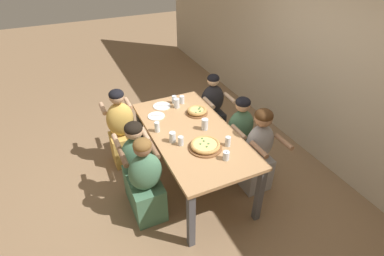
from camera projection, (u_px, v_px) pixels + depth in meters
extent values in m
plane|color=#896B4C|center=(192.00, 180.00, 4.01)|extent=(18.00, 18.00, 0.00)
cube|color=beige|center=(327.00, 44.00, 3.77)|extent=(10.00, 0.06, 3.20)
cube|color=tan|center=(192.00, 133.00, 3.58)|extent=(1.86, 0.95, 0.04)
cube|color=#4C4C51|center=(141.00, 131.00, 4.31)|extent=(0.07, 0.07, 0.76)
cube|color=#4C4C51|center=(191.00, 220.00, 3.00)|extent=(0.07, 0.07, 0.76)
cube|color=#4C4C51|center=(193.00, 118.00, 4.60)|extent=(0.07, 0.07, 0.76)
cube|color=#4C4C51|center=(259.00, 195.00, 3.29)|extent=(0.07, 0.07, 0.76)
cylinder|color=brown|center=(205.00, 147.00, 3.30)|extent=(0.37, 0.37, 0.02)
torus|color=tan|center=(205.00, 145.00, 3.28)|extent=(0.33, 0.33, 0.04)
cylinder|color=#E5C675|center=(205.00, 145.00, 3.28)|extent=(0.28, 0.28, 0.04)
cylinder|color=#4C7A3D|center=(204.00, 141.00, 3.32)|extent=(0.02, 0.02, 0.01)
cylinder|color=#4C7A3D|center=(208.00, 144.00, 3.27)|extent=(0.02, 0.02, 0.01)
cylinder|color=#4C7A3D|center=(207.00, 147.00, 3.23)|extent=(0.02, 0.02, 0.01)
cylinder|color=#4C7A3D|center=(202.00, 138.00, 3.35)|extent=(0.02, 0.02, 0.01)
cylinder|color=#4C7A3D|center=(200.00, 144.00, 3.27)|extent=(0.02, 0.02, 0.01)
cylinder|color=brown|center=(197.00, 113.00, 3.90)|extent=(0.28, 0.28, 0.02)
torus|color=tan|center=(197.00, 110.00, 3.88)|extent=(0.25, 0.25, 0.04)
cylinder|color=#E5C675|center=(197.00, 111.00, 3.89)|extent=(0.20, 0.20, 0.04)
cylinder|color=#4C7A3D|center=(200.00, 107.00, 3.92)|extent=(0.02, 0.02, 0.01)
cylinder|color=#4C7A3D|center=(199.00, 109.00, 3.89)|extent=(0.02, 0.02, 0.01)
cylinder|color=#4C7A3D|center=(200.00, 111.00, 3.84)|extent=(0.02, 0.02, 0.01)
cylinder|color=#4C7A3D|center=(196.00, 112.00, 3.81)|extent=(0.02, 0.02, 0.01)
cylinder|color=#4C7A3D|center=(199.00, 109.00, 3.88)|extent=(0.02, 0.02, 0.01)
cylinder|color=#4C7A3D|center=(200.00, 111.00, 3.83)|extent=(0.02, 0.02, 0.01)
cylinder|color=white|center=(162.00, 106.00, 4.06)|extent=(0.24, 0.24, 0.01)
cube|color=#B7B7BC|center=(162.00, 105.00, 4.05)|extent=(0.06, 0.16, 0.01)
cylinder|color=white|center=(156.00, 116.00, 3.84)|extent=(0.22, 0.22, 0.01)
cube|color=#B7B7BC|center=(156.00, 115.00, 3.84)|extent=(0.09, 0.13, 0.01)
cylinder|color=silver|center=(226.00, 156.00, 3.11)|extent=(0.07, 0.07, 0.10)
cylinder|color=#1EA8DB|center=(226.00, 157.00, 3.12)|extent=(0.06, 0.06, 0.07)
cylinder|color=black|center=(227.00, 156.00, 3.10)|extent=(0.00, 0.01, 0.12)
cylinder|color=silver|center=(157.00, 127.00, 3.53)|extent=(0.06, 0.06, 0.13)
cylinder|color=silver|center=(157.00, 129.00, 3.55)|extent=(0.05, 0.05, 0.07)
cylinder|color=silver|center=(181.00, 141.00, 3.32)|extent=(0.06, 0.06, 0.11)
cylinder|color=silver|center=(182.00, 100.00, 4.11)|extent=(0.07, 0.07, 0.11)
cylinder|color=silver|center=(173.00, 137.00, 3.36)|extent=(0.07, 0.07, 0.12)
cylinder|color=black|center=(173.00, 139.00, 3.37)|extent=(0.07, 0.07, 0.09)
cylinder|color=silver|center=(174.00, 100.00, 4.10)|extent=(0.06, 0.06, 0.11)
cylinder|color=black|center=(174.00, 101.00, 4.12)|extent=(0.06, 0.06, 0.06)
cylinder|color=silver|center=(228.00, 141.00, 3.31)|extent=(0.06, 0.06, 0.12)
cylinder|color=black|center=(228.00, 143.00, 3.32)|extent=(0.05, 0.05, 0.06)
cylinder|color=silver|center=(177.00, 103.00, 4.00)|extent=(0.08, 0.08, 0.13)
cylinder|color=silver|center=(177.00, 105.00, 4.02)|extent=(0.07, 0.07, 0.09)
cylinder|color=silver|center=(205.00, 124.00, 3.57)|extent=(0.08, 0.08, 0.14)
cylinder|color=black|center=(205.00, 126.00, 3.58)|extent=(0.07, 0.07, 0.09)
cube|color=gold|center=(125.00, 148.00, 4.22)|extent=(0.32, 0.34, 0.46)
ellipsoid|color=gold|center=(120.00, 119.00, 3.95)|extent=(0.24, 0.36, 0.49)
sphere|color=tan|center=(117.00, 97.00, 3.77)|extent=(0.19, 0.19, 0.19)
ellipsoid|color=black|center=(116.00, 95.00, 3.75)|extent=(0.19, 0.19, 0.13)
cylinder|color=tan|center=(103.00, 109.00, 4.00)|extent=(0.28, 0.06, 0.06)
cylinder|color=tan|center=(128.00, 103.00, 4.11)|extent=(0.28, 0.06, 0.06)
cube|color=#477556|center=(141.00, 184.00, 3.64)|extent=(0.32, 0.34, 0.46)
ellipsoid|color=#477556|center=(137.00, 154.00, 3.38)|extent=(0.24, 0.36, 0.46)
sphere|color=tan|center=(134.00, 131.00, 3.20)|extent=(0.19, 0.19, 0.19)
ellipsoid|color=black|center=(133.00, 128.00, 3.18)|extent=(0.20, 0.20, 0.14)
cylinder|color=tan|center=(116.00, 142.00, 3.42)|extent=(0.28, 0.06, 0.06)
cylinder|color=tan|center=(145.00, 135.00, 3.54)|extent=(0.28, 0.06, 0.06)
cube|color=#232328|center=(211.00, 125.00, 4.71)|extent=(0.32, 0.34, 0.46)
ellipsoid|color=#232328|center=(212.00, 99.00, 4.45)|extent=(0.24, 0.36, 0.46)
sphere|color=beige|center=(213.00, 80.00, 4.28)|extent=(0.17, 0.17, 0.17)
ellipsoid|color=black|center=(213.00, 78.00, 4.26)|extent=(0.18, 0.18, 0.12)
cylinder|color=beige|center=(230.00, 98.00, 4.31)|extent=(0.28, 0.06, 0.06)
cylinder|color=beige|center=(209.00, 103.00, 4.19)|extent=(0.28, 0.06, 0.06)
cube|color=#477556|center=(238.00, 153.00, 4.12)|extent=(0.32, 0.34, 0.46)
ellipsoid|color=#477556|center=(241.00, 126.00, 3.87)|extent=(0.24, 0.36, 0.45)
sphere|color=tan|center=(243.00, 105.00, 3.69)|extent=(0.19, 0.19, 0.19)
ellipsoid|color=black|center=(243.00, 102.00, 3.67)|extent=(0.19, 0.19, 0.13)
cylinder|color=tan|center=(262.00, 125.00, 3.72)|extent=(0.28, 0.06, 0.06)
cylinder|color=tan|center=(238.00, 132.00, 3.61)|extent=(0.28, 0.06, 0.06)
cube|color=#99999E|center=(255.00, 172.00, 3.81)|extent=(0.32, 0.34, 0.46)
ellipsoid|color=#99999E|center=(260.00, 142.00, 3.55)|extent=(0.24, 0.36, 0.48)
sphere|color=#9E7051|center=(264.00, 118.00, 3.35)|extent=(0.21, 0.21, 0.21)
ellipsoid|color=#422814|center=(264.00, 115.00, 3.33)|extent=(0.21, 0.21, 0.15)
cylinder|color=#9E7051|center=(284.00, 142.00, 3.40)|extent=(0.28, 0.06, 0.06)
cylinder|color=#9E7051|center=(259.00, 150.00, 3.28)|extent=(0.28, 0.06, 0.06)
cube|color=#477556|center=(149.00, 202.00, 3.40)|extent=(0.32, 0.34, 0.46)
ellipsoid|color=#477556|center=(145.00, 172.00, 3.14)|extent=(0.24, 0.36, 0.46)
sphere|color=brown|center=(142.00, 148.00, 2.96)|extent=(0.19, 0.19, 0.19)
ellipsoid|color=brown|center=(142.00, 145.00, 2.94)|extent=(0.19, 0.19, 0.13)
cylinder|color=brown|center=(123.00, 158.00, 3.18)|extent=(0.28, 0.06, 0.06)
cylinder|color=brown|center=(154.00, 150.00, 3.30)|extent=(0.28, 0.06, 0.06)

